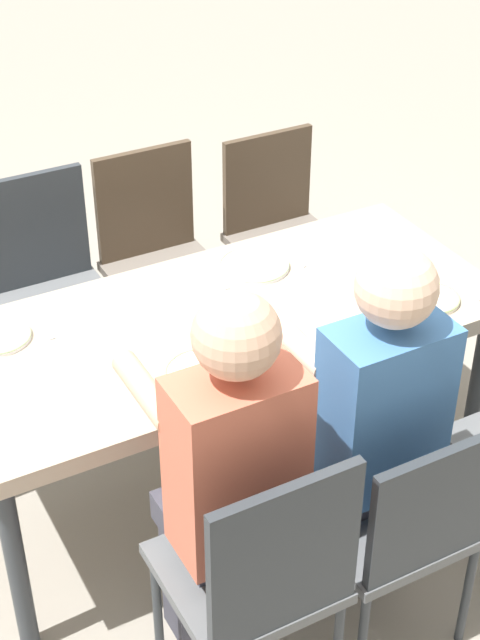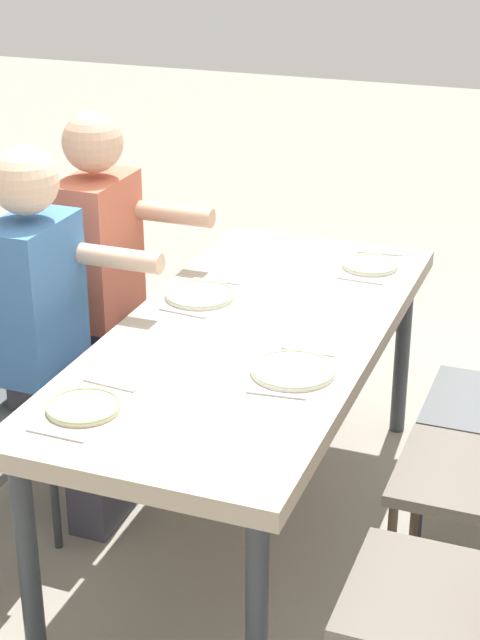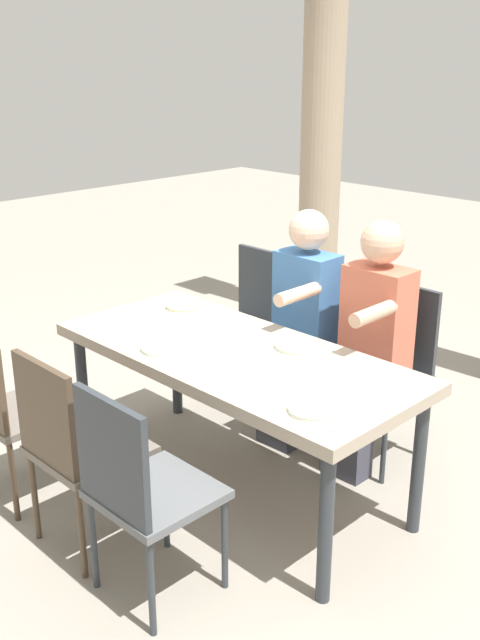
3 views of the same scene
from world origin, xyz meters
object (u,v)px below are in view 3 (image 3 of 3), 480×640
dining_table (235,363)px  chair_west_south (8,404)px  stone_column_near (322,137)px  chair_east_north (388,362)px  chair_west_north (251,316)px  chair_east_south (139,485)px  chair_mid_south (73,441)px  plate_1 (167,348)px  plate_0 (184,306)px  plate_3 (313,409)px  diner_woman_green (299,320)px  plate_2 (299,346)px  chair_mid_north (320,346)px  diner_man_white (369,341)px

dining_table → chair_west_south: 1.11m
dining_table → stone_column_near: size_ratio=0.62×
chair_east_north → chair_west_north: bearing=-180.0°
dining_table → chair_east_north: bearing=68.9°
dining_table → chair_east_north: size_ratio=1.95×
chair_east_north → chair_east_south: size_ratio=1.02×
dining_table → chair_mid_south: 0.86m
chair_west_south → plate_1: chair_west_south is taller
chair_west_north → chair_east_north: chair_east_north is taller
dining_table → stone_column_near: bearing=121.0°
plate_0 → plate_3: 1.41m
chair_east_south → plate_1: size_ratio=3.75×
chair_west_south → chair_east_south: (1.04, -0.00, 0.02)m
chair_west_south → stone_column_near: 3.36m
stone_column_near → plate_1: (1.14, -2.53, -0.72)m
diner_woman_green → chair_east_north: bearing=23.8°
chair_west_north → chair_east_north: bearing=0.0°
plate_2 → plate_1: bearing=-132.5°
chair_west_south → chair_mid_south: chair_mid_south is taller
chair_mid_south → stone_column_near: (-1.24, 3.14, 0.95)m
chair_mid_south → plate_0: size_ratio=4.59×
dining_table → chair_mid_north: chair_mid_north is taller
chair_east_south → plate_2: size_ratio=3.88×
chair_mid_north → chair_east_south: 1.73m
plate_1 → chair_east_north: bearing=61.9°
chair_west_south → chair_east_north: 1.97m
dining_table → chair_east_north: chair_east_north is taller
chair_mid_south → plate_0: bearing=115.5°
chair_mid_south → chair_mid_north: bearing=90.0°
dining_table → plate_0: size_ratio=9.12×
chair_east_north → stone_column_near: bearing=139.3°
chair_west_north → diner_man_white: diner_man_white is taller
plate_3 → chair_west_south: bearing=-156.4°
chair_east_north → plate_2: (-0.13, -0.59, 0.22)m
chair_mid_north → dining_table: bearing=-80.3°
dining_table → chair_west_south: chair_west_south is taller
plate_3 → stone_column_near: bearing=129.2°
chair_mid_north → plate_1: 1.09m
dining_table → plate_3: plate_3 is taller
diner_woman_green → plate_2: size_ratio=5.49×
plate_1 → plate_3: same height
chair_mid_north → chair_east_north: 0.47m
chair_west_north → chair_mid_north: bearing=-0.7°
diner_man_white → plate_3: size_ratio=6.51×
diner_man_white → plate_1: size_ratio=5.34×
stone_column_near → chair_west_north: bearing=-65.4°
chair_east_north → plate_0: chair_east_north is taller
diner_woman_green → chair_east_south: bearing=-72.5°
plate_0 → plate_2: same height
chair_mid_north → diner_man_white: 0.55m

